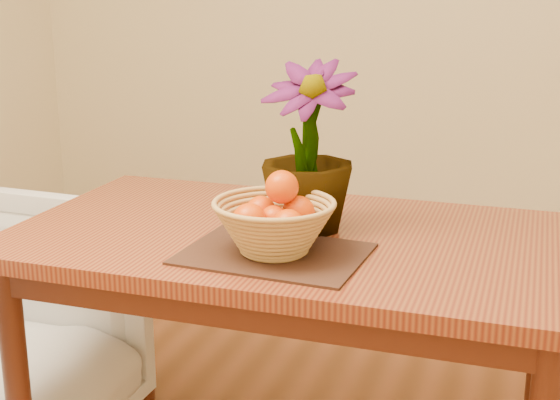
% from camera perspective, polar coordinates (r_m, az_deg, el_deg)
% --- Properties ---
extents(table, '(1.40, 0.80, 0.75)m').
position_cam_1_polar(table, '(1.98, 0.93, -4.79)').
color(table, brown).
rests_on(table, floor).
extents(placemat, '(0.43, 0.33, 0.01)m').
position_cam_1_polar(placemat, '(1.79, -0.43, -3.95)').
color(placemat, '#361D13').
rests_on(placemat, table).
extents(wicker_basket, '(0.28, 0.28, 0.12)m').
position_cam_1_polar(wicker_basket, '(1.77, -0.43, -2.12)').
color(wicker_basket, tan).
rests_on(wicker_basket, placemat).
extents(orange_pile, '(0.16, 0.17, 0.14)m').
position_cam_1_polar(orange_pile, '(1.76, -0.32, -0.82)').
color(orange_pile, '#D45203').
rests_on(orange_pile, wicker_basket).
extents(potted_plant, '(0.24, 0.24, 0.42)m').
position_cam_1_polar(potted_plant, '(1.92, 2.02, 3.88)').
color(potted_plant, '#1D4914').
rests_on(potted_plant, table).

